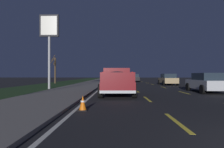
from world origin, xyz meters
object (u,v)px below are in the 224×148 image
sedan_black (134,78)px  sedan_tan (168,79)px  gas_price_sign (49,33)px  traffic_cone_near (83,103)px  pickup_truck (117,81)px  sedan_silver (206,82)px  bare_tree_far (55,69)px

sedan_black → sedan_tan: bearing=-163.2°
sedan_black → gas_price_sign: size_ratio=0.60×
sedan_black → traffic_cone_near: 31.55m
pickup_truck → sedan_tan: (13.55, -7.14, -0.20)m
sedan_silver → sedan_tan: bearing=0.0°
sedan_silver → gas_price_sign: size_ratio=0.60×
sedan_tan → gas_price_sign: gas_price_sign is taller
gas_price_sign → sedan_black: bearing=-27.7°
pickup_truck → traffic_cone_near: 6.04m
sedan_tan → bare_tree_far: (4.16, 17.11, 1.48)m
sedan_black → traffic_cone_near: size_ratio=7.67×
bare_tree_far → sedan_silver: bearing=-132.3°
pickup_truck → sedan_tan: 15.32m
bare_tree_far → traffic_cone_near: (-23.56, -8.63, -1.98)m
traffic_cone_near → sedan_tan: bearing=-23.6°
sedan_silver → pickup_truck: bearing=106.7°
pickup_truck → sedan_silver: pickup_truck is taller
sedan_silver → sedan_tan: 11.41m
pickup_truck → sedan_black: pickup_truck is taller
sedan_silver → bare_tree_far: size_ratio=0.95×
sedan_tan → gas_price_sign: bearing=119.6°
pickup_truck → traffic_cone_near: bearing=167.1°
sedan_silver → sedan_black: 23.43m
sedan_silver → gas_price_sign: (3.55, 13.84, 4.79)m
gas_price_sign → bare_tree_far: (12.02, 3.27, -3.31)m
gas_price_sign → traffic_cone_near: bearing=-155.1°
gas_price_sign → traffic_cone_near: gas_price_sign is taller
bare_tree_far → traffic_cone_near: bare_tree_far is taller
pickup_truck → traffic_cone_near: pickup_truck is taller
sedan_silver → sedan_black: bearing=8.7°
gas_price_sign → traffic_cone_near: 13.78m
sedan_tan → pickup_truck: bearing=152.2°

